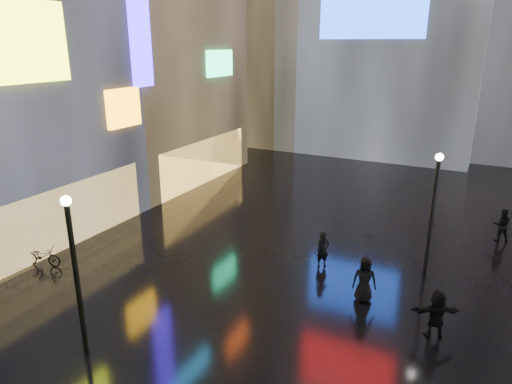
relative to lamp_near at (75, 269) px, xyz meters
The scene contains 11 objects.
ground 12.39m from the lamp_near, 69.15° to the left, with size 140.00×140.00×0.00m, color black.
building_left_far 22.34m from the lamp_near, 124.14° to the left, with size 10.28×12.00×22.00m.
tower_flank_left 36.07m from the lamp_near, 106.29° to the left, with size 10.00×10.00×26.00m, color black.
lamp_near is the anchor object (origin of this frame).
lamp_far 13.37m from the lamp_near, 49.50° to the left, with size 0.30×0.30×5.20m.
pedestrian_4 10.02m from the lamp_near, 45.23° to the left, with size 0.87×0.57×1.78m, color black.
pedestrian_5 11.39m from the lamp_near, 31.46° to the left, with size 1.57×0.50×1.69m, color black.
pedestrian_6 10.27m from the lamp_near, 62.66° to the left, with size 0.57×0.37×1.57m, color black.
pedestrian_7 19.32m from the lamp_near, 53.38° to the left, with size 0.81×0.63×1.66m, color black.
umbrella_2 9.83m from the lamp_near, 45.23° to the left, with size 1.02×1.04×0.93m, color black.
bicycle 7.53m from the lamp_near, 151.00° to the left, with size 0.60×1.73×0.91m, color black.
Camera 1 is at (5.88, 0.50, 9.24)m, focal length 32.00 mm.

